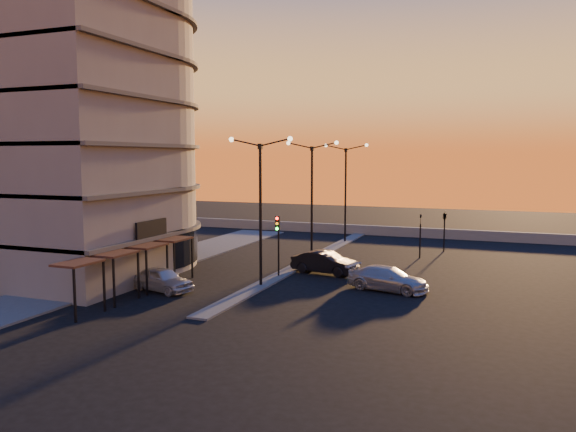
# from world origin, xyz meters

# --- Properties ---
(ground) EXTENTS (120.00, 120.00, 0.00)m
(ground) POSITION_xyz_m (0.00, 0.00, 0.00)
(ground) COLOR black
(ground) RESTS_ON ground
(sidewalk_west) EXTENTS (5.00, 40.00, 0.12)m
(sidewalk_west) POSITION_xyz_m (-10.50, 4.00, 0.06)
(sidewalk_west) COLOR #4C4D4A
(sidewalk_west) RESTS_ON ground
(median) EXTENTS (1.20, 36.00, 0.12)m
(median) POSITION_xyz_m (0.00, 10.00, 0.06)
(median) COLOR #4C4D4A
(median) RESTS_ON ground
(parapet) EXTENTS (44.00, 0.50, 1.00)m
(parapet) POSITION_xyz_m (2.00, 26.00, 0.50)
(parapet) COLOR slate
(parapet) RESTS_ON ground
(building) EXTENTS (14.35, 17.08, 25.00)m
(building) POSITION_xyz_m (-14.00, 0.03, 11.91)
(building) COLOR slate
(building) RESTS_ON ground
(streetlamp_near) EXTENTS (4.32, 0.32, 9.51)m
(streetlamp_near) POSITION_xyz_m (0.00, 0.00, 5.59)
(streetlamp_near) COLOR black
(streetlamp_near) RESTS_ON ground
(streetlamp_mid) EXTENTS (4.32, 0.32, 9.51)m
(streetlamp_mid) POSITION_xyz_m (0.00, 10.00, 5.59)
(streetlamp_mid) COLOR black
(streetlamp_mid) RESTS_ON ground
(streetlamp_far) EXTENTS (4.32, 0.32, 9.51)m
(streetlamp_far) POSITION_xyz_m (0.00, 20.00, 5.59)
(streetlamp_far) COLOR black
(streetlamp_far) RESTS_ON ground
(traffic_light_main) EXTENTS (0.28, 0.44, 4.25)m
(traffic_light_main) POSITION_xyz_m (0.00, 2.87, 2.89)
(traffic_light_main) COLOR black
(traffic_light_main) RESTS_ON ground
(signal_east_a) EXTENTS (0.13, 0.16, 3.60)m
(signal_east_a) POSITION_xyz_m (8.00, 14.00, 1.93)
(signal_east_a) COLOR black
(signal_east_a) RESTS_ON ground
(signal_east_b) EXTENTS (0.42, 1.99, 3.60)m
(signal_east_b) POSITION_xyz_m (9.50, 18.00, 3.10)
(signal_east_b) COLOR black
(signal_east_b) RESTS_ON ground
(car_hatchback) EXTENTS (4.65, 2.77, 1.48)m
(car_hatchback) POSITION_xyz_m (-5.18, -3.34, 0.74)
(car_hatchback) COLOR silver
(car_hatchback) RESTS_ON ground
(car_sedan) EXTENTS (5.03, 2.49, 1.59)m
(car_sedan) POSITION_xyz_m (2.64, 5.28, 0.79)
(car_sedan) COLOR black
(car_sedan) RESTS_ON ground
(car_wagon) EXTENTS (5.41, 3.02, 1.48)m
(car_wagon) POSITION_xyz_m (7.77, 1.90, 0.74)
(car_wagon) COLOR #A9ACB0
(car_wagon) RESTS_ON ground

